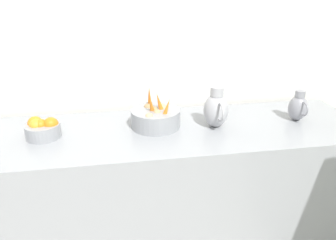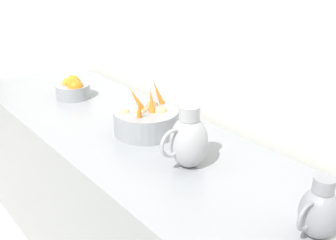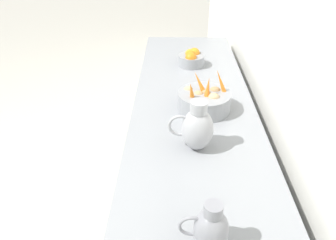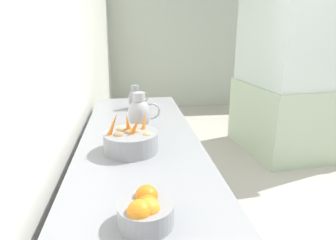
{
  "view_description": "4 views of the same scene",
  "coord_description": "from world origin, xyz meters",
  "px_view_note": "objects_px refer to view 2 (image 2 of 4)",
  "views": [
    {
      "loc": [
        0.18,
        -0.02,
        1.65
      ],
      "look_at": [
        -1.33,
        0.23,
        1.01
      ],
      "focal_mm": 32.64,
      "sensor_mm": 36.0,
      "label": 1
    },
    {
      "loc": [
        -0.54,
        1.58,
        1.67
      ],
      "look_at": [
        -1.47,
        0.43,
        1.04
      ],
      "focal_mm": 42.76,
      "sensor_mm": 36.0,
      "label": 2
    },
    {
      "loc": [
        -1.36,
        1.81,
        1.84
      ],
      "look_at": [
        -1.33,
        0.42,
        0.96
      ],
      "focal_mm": 34.62,
      "sensor_mm": 36.0,
      "label": 3
    },
    {
      "loc": [
        -1.52,
        -1.33,
        1.53
      ],
      "look_at": [
        -1.32,
        0.27,
        1.03
      ],
      "focal_mm": 31.49,
      "sensor_mm": 36.0,
      "label": 4
    }
  ],
  "objects_px": {
    "vegetable_colander": "(146,120)",
    "metal_pitcher_tall": "(188,140)",
    "orange_bowl": "(73,88)",
    "metal_pitcher_short": "(319,211)"
  },
  "relations": [
    {
      "from": "vegetable_colander",
      "to": "metal_pitcher_tall",
      "type": "xyz_separation_m",
      "value": [
        0.06,
        0.36,
        0.05
      ]
    },
    {
      "from": "orange_bowl",
      "to": "metal_pitcher_short",
      "type": "bearing_deg",
      "value": 89.85
    },
    {
      "from": "orange_bowl",
      "to": "metal_pitcher_short",
      "type": "height_order",
      "value": "metal_pitcher_short"
    },
    {
      "from": "metal_pitcher_tall",
      "to": "metal_pitcher_short",
      "type": "distance_m",
      "value": 0.55
    },
    {
      "from": "vegetable_colander",
      "to": "metal_pitcher_tall",
      "type": "distance_m",
      "value": 0.37
    },
    {
      "from": "metal_pitcher_tall",
      "to": "metal_pitcher_short",
      "type": "height_order",
      "value": "metal_pitcher_tall"
    },
    {
      "from": "vegetable_colander",
      "to": "metal_pitcher_tall",
      "type": "height_order",
      "value": "metal_pitcher_tall"
    },
    {
      "from": "metal_pitcher_short",
      "to": "vegetable_colander",
      "type": "bearing_deg",
      "value": -93.05
    },
    {
      "from": "metal_pitcher_tall",
      "to": "metal_pitcher_short",
      "type": "bearing_deg",
      "value": 91.54
    },
    {
      "from": "vegetable_colander",
      "to": "metal_pitcher_short",
      "type": "bearing_deg",
      "value": 86.95
    }
  ]
}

